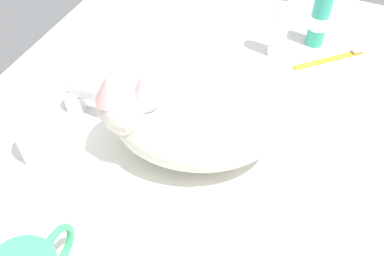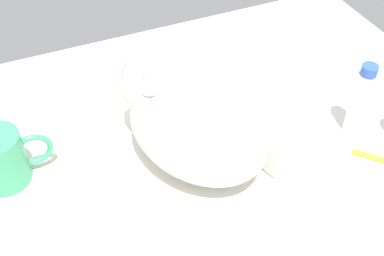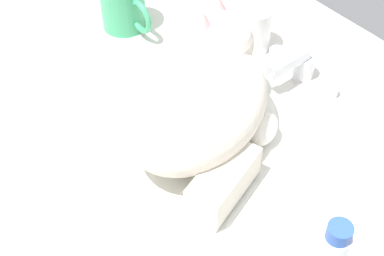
{
  "view_description": "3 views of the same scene",
  "coord_description": "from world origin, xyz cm",
  "px_view_note": "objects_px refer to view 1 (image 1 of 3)",
  "views": [
    {
      "loc": [
        -41.69,
        -16.83,
        53.99
      ],
      "look_at": [
        -2.87,
        -0.1,
        7.7
      ],
      "focal_mm": 40.82,
      "sensor_mm": 36.0,
      "label": 1
    },
    {
      "loc": [
        -23.34,
        -52.31,
        61.89
      ],
      "look_at": [
        -0.31,
        1.39,
        6.22
      ],
      "focal_mm": 46.12,
      "sensor_mm": 36.0,
      "label": 2
    },
    {
      "loc": [
        44.2,
        -36.96,
        63.74
      ],
      "look_at": [
        0.74,
        -1.29,
        4.2
      ],
      "focal_mm": 53.73,
      "sensor_mm": 36.0,
      "label": 3
    }
  ],
  "objects_px": {
    "cat": "(190,113)",
    "toothpaste_bottle": "(280,25)",
    "rinse_cup": "(38,138)",
    "toothbrush": "(333,57)",
    "faucet": "(80,99)",
    "mouthwash_bottle": "(320,17)",
    "soap_bar": "(3,192)"
  },
  "relations": [
    {
      "from": "mouthwash_bottle",
      "to": "toothbrush",
      "type": "height_order",
      "value": "mouthwash_bottle"
    },
    {
      "from": "mouthwash_bottle",
      "to": "faucet",
      "type": "bearing_deg",
      "value": 136.94
    },
    {
      "from": "faucet",
      "to": "rinse_cup",
      "type": "height_order",
      "value": "rinse_cup"
    },
    {
      "from": "rinse_cup",
      "to": "cat",
      "type": "bearing_deg",
      "value": -62.56
    },
    {
      "from": "rinse_cup",
      "to": "mouthwash_bottle",
      "type": "bearing_deg",
      "value": -35.37
    },
    {
      "from": "rinse_cup",
      "to": "faucet",
      "type": "bearing_deg",
      "value": 0.24
    },
    {
      "from": "mouthwash_bottle",
      "to": "toothpaste_bottle",
      "type": "bearing_deg",
      "value": 135.66
    },
    {
      "from": "cat",
      "to": "rinse_cup",
      "type": "relative_size",
      "value": 3.81
    },
    {
      "from": "toothbrush",
      "to": "faucet",
      "type": "bearing_deg",
      "value": 129.89
    },
    {
      "from": "soap_bar",
      "to": "toothpaste_bottle",
      "type": "xyz_separation_m",
      "value": [
        0.49,
        -0.26,
        0.04
      ]
    },
    {
      "from": "toothpaste_bottle",
      "to": "toothbrush",
      "type": "distance_m",
      "value": 0.13
    },
    {
      "from": "rinse_cup",
      "to": "toothbrush",
      "type": "distance_m",
      "value": 0.56
    },
    {
      "from": "faucet",
      "to": "rinse_cup",
      "type": "xyz_separation_m",
      "value": [
        -0.11,
        -0.0,
        0.01
      ]
    },
    {
      "from": "rinse_cup",
      "to": "soap_bar",
      "type": "height_order",
      "value": "rinse_cup"
    },
    {
      "from": "cat",
      "to": "toothbrush",
      "type": "xyz_separation_m",
      "value": [
        0.31,
        -0.17,
        -0.07
      ]
    },
    {
      "from": "toothpaste_bottle",
      "to": "toothbrush",
      "type": "bearing_deg",
      "value": -76.46
    },
    {
      "from": "cat",
      "to": "toothbrush",
      "type": "height_order",
      "value": "cat"
    },
    {
      "from": "cat",
      "to": "toothbrush",
      "type": "bearing_deg",
      "value": -27.89
    },
    {
      "from": "faucet",
      "to": "cat",
      "type": "relative_size",
      "value": 0.48
    },
    {
      "from": "mouthwash_bottle",
      "to": "toothbrush",
      "type": "bearing_deg",
      "value": -129.8
    },
    {
      "from": "faucet",
      "to": "toothpaste_bottle",
      "type": "bearing_deg",
      "value": -42.76
    },
    {
      "from": "rinse_cup",
      "to": "toothbrush",
      "type": "xyz_separation_m",
      "value": [
        0.42,
        -0.37,
        -0.03
      ]
    },
    {
      "from": "toothpaste_bottle",
      "to": "toothbrush",
      "type": "height_order",
      "value": "toothpaste_bottle"
    },
    {
      "from": "cat",
      "to": "rinse_cup",
      "type": "bearing_deg",
      "value": 117.44
    },
    {
      "from": "rinse_cup",
      "to": "toothpaste_bottle",
      "type": "relative_size",
      "value": 0.56
    },
    {
      "from": "faucet",
      "to": "soap_bar",
      "type": "xyz_separation_m",
      "value": [
        -0.2,
        -0.0,
        -0.0
      ]
    },
    {
      "from": "cat",
      "to": "toothpaste_bottle",
      "type": "distance_m",
      "value": 0.29
    },
    {
      "from": "faucet",
      "to": "soap_bar",
      "type": "height_order",
      "value": "faucet"
    },
    {
      "from": "soap_bar",
      "to": "mouthwash_bottle",
      "type": "height_order",
      "value": "mouthwash_bottle"
    },
    {
      "from": "cat",
      "to": "soap_bar",
      "type": "relative_size",
      "value": 4.68
    },
    {
      "from": "rinse_cup",
      "to": "toothpaste_bottle",
      "type": "bearing_deg",
      "value": -33.68
    },
    {
      "from": "cat",
      "to": "toothpaste_bottle",
      "type": "xyz_separation_m",
      "value": [
        0.29,
        -0.06,
        -0.01
      ]
    }
  ]
}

